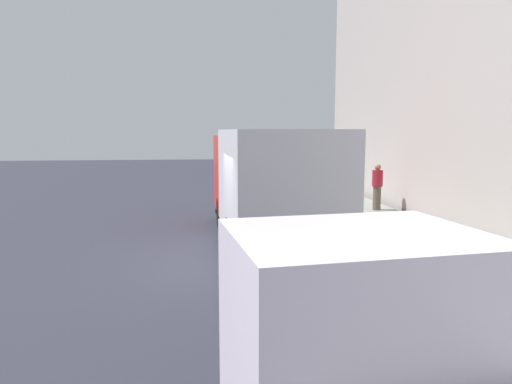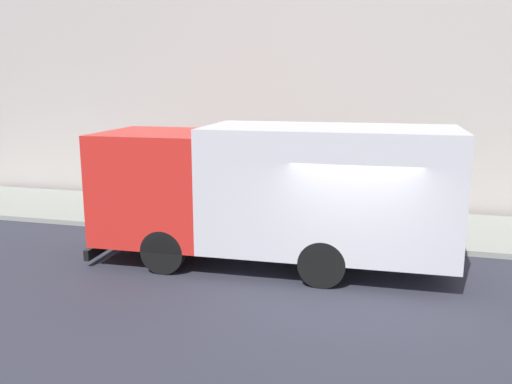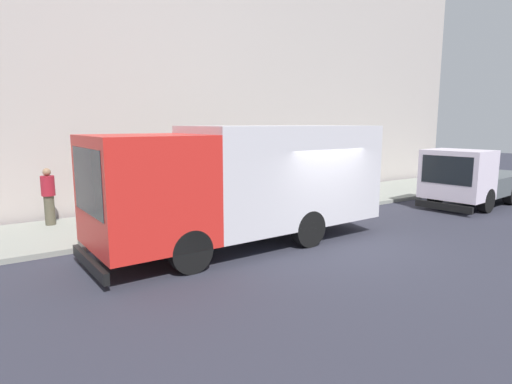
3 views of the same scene
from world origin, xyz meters
TOP-DOWN VIEW (x-y plane):
  - ground at (0.00, 0.00)m, footprint 80.00×80.00m
  - sidewalk at (4.87, 0.00)m, footprint 3.74×30.00m
  - building_facade at (7.24, 0.00)m, footprint 0.50×30.00m
  - large_utility_truck at (1.34, 1.83)m, footprint 2.72×7.92m
  - pedestrian_walking at (3.70, 3.79)m, footprint 0.48×0.48m
  - pedestrian_standing at (6.00, 5.83)m, footprint 0.55×0.55m
  - traffic_cone_orange at (3.75, 4.60)m, footprint 0.40×0.40m
  - street_sign_post at (3.28, 1.16)m, footprint 0.44×0.08m

SIDE VIEW (x-z plane):
  - ground at x=0.00m, z-range 0.00..0.00m
  - sidewalk at x=4.87m, z-range 0.00..0.14m
  - traffic_cone_orange at x=3.75m, z-range 0.14..0.70m
  - pedestrian_standing at x=6.00m, z-range 0.18..1.89m
  - pedestrian_walking at x=3.70m, z-range 0.19..1.92m
  - street_sign_post at x=3.28m, z-range 0.35..2.61m
  - large_utility_truck at x=1.34m, z-range 0.18..3.28m
  - building_facade at x=7.24m, z-range 0.00..12.17m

